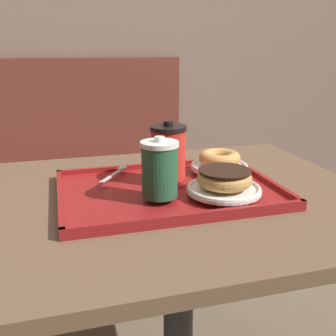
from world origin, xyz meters
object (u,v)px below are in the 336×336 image
object	(u,v)px
coffee_cup_rear	(168,152)
donut_chocolate_glazed	(224,178)
coffee_cup_front	(160,169)
spoon	(119,170)
donut_plain	(220,158)

from	to	relation	value
coffee_cup_rear	donut_chocolate_glazed	world-z (taller)	coffee_cup_rear
coffee_cup_front	donut_chocolate_glazed	world-z (taller)	coffee_cup_front
coffee_cup_rear	spoon	size ratio (longest dim) A/B	1.16
coffee_cup_rear	donut_plain	world-z (taller)	coffee_cup_rear
coffee_cup_rear	donut_chocolate_glazed	xyz separation A→B (m)	(0.10, -0.13, -0.03)
coffee_cup_front	coffee_cup_rear	xyz separation A→B (m)	(0.05, 0.11, 0.01)
coffee_cup_front	donut_plain	size ratio (longest dim) A/B	1.20
spoon	donut_plain	bearing A→B (deg)	-65.19
donut_chocolate_glazed	coffee_cup_front	bearing A→B (deg)	173.56
donut_plain	coffee_cup_rear	bearing A→B (deg)	-165.25
donut_chocolate_glazed	donut_plain	bearing A→B (deg)	70.51
coffee_cup_front	spoon	size ratio (longest dim) A/B	1.07
coffee_cup_front	donut_chocolate_glazed	xyz separation A→B (m)	(0.15, -0.02, -0.03)
coffee_cup_rear	spoon	world-z (taller)	coffee_cup_rear
coffee_cup_front	donut_chocolate_glazed	bearing A→B (deg)	-6.44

